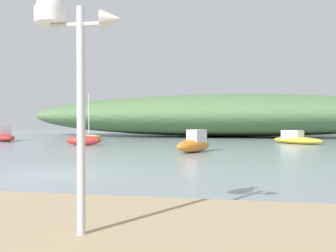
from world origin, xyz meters
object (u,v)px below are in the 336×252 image
at_px(motorboat_near_shore, 296,139).
at_px(motorboat_by_sandbar, 3,135).
at_px(sailboat_centre_water, 84,140).
at_px(sailboat_west_reach, 89,137).
at_px(mast_structure, 65,39).
at_px(motorboat_mid_channel, 194,144).

height_order(motorboat_near_shore, motorboat_by_sandbar, motorboat_by_sandbar).
bearing_deg(sailboat_centre_water, sailboat_west_reach, 109.14).
bearing_deg(motorboat_near_shore, mast_structure, -108.28).
relative_size(mast_structure, sailboat_centre_water, 0.97).
distance_m(sailboat_centre_water, motorboat_near_shore, 17.04).
bearing_deg(sailboat_west_reach, motorboat_near_shore, -3.66).
distance_m(motorboat_mid_channel, motorboat_by_sandbar, 20.42).
distance_m(motorboat_near_shore, motorboat_by_sandbar, 26.16).
bearing_deg(motorboat_by_sandbar, mast_structure, -52.61).
height_order(sailboat_centre_water, motorboat_by_sandbar, sailboat_centre_water).
height_order(sailboat_centre_water, motorboat_mid_channel, sailboat_centre_water).
bearing_deg(motorboat_by_sandbar, motorboat_mid_channel, -24.19).
bearing_deg(sailboat_centre_water, motorboat_mid_channel, -26.05).
distance_m(mast_structure, sailboat_centre_water, 21.57).
relative_size(sailboat_west_reach, sailboat_centre_water, 1.25).
xyz_separation_m(motorboat_near_shore, motorboat_by_sandbar, (-26.15, -0.57, 0.13)).
distance_m(sailboat_west_reach, sailboat_centre_water, 6.11).
relative_size(mast_structure, motorboat_mid_channel, 1.14).
xyz_separation_m(mast_structure, sailboat_west_reach, (-10.39, 25.47, -2.70)).
height_order(motorboat_mid_channel, motorboat_by_sandbar, motorboat_by_sandbar).
bearing_deg(motorboat_near_shore, sailboat_centre_water, -164.36).
bearing_deg(mast_structure, motorboat_near_shore, 71.72).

